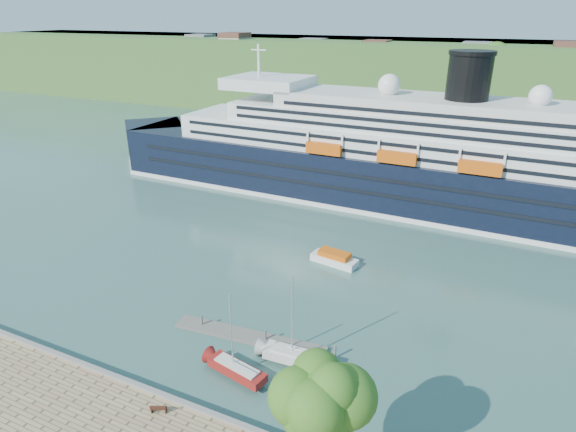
% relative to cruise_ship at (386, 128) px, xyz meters
% --- Properties ---
extents(ground, '(400.00, 400.00, 0.00)m').
position_rel_cruise_ship_xyz_m(ground, '(-3.31, -58.60, -13.65)').
color(ground, '#2F534C').
rests_on(ground, ground).
extents(far_hillside, '(400.00, 50.00, 24.00)m').
position_rel_cruise_ship_xyz_m(far_hillside, '(-3.31, 86.40, -1.65)').
color(far_hillside, '#315D25').
rests_on(far_hillside, ground).
extents(quay_coping, '(220.00, 0.50, 0.30)m').
position_rel_cruise_ship_xyz_m(quay_coping, '(-3.31, -58.80, -12.50)').
color(quay_coping, slate).
rests_on(quay_coping, promenade).
extents(cruise_ship, '(121.82, 19.68, 27.30)m').
position_rel_cruise_ship_xyz_m(cruise_ship, '(0.00, 0.00, 0.00)').
color(cruise_ship, black).
rests_on(cruise_ship, ground).
extents(park_bench, '(1.57, 1.12, 0.93)m').
position_rel_cruise_ship_xyz_m(park_bench, '(-3.27, -60.41, -12.18)').
color(park_bench, '#472114').
rests_on(park_bench, promenade).
extents(promenade_tree, '(7.25, 7.25, 12.01)m').
position_rel_cruise_ship_xyz_m(promenade_tree, '(11.55, -61.00, -6.64)').
color(promenade_tree, '#336219').
rests_on(promenade_tree, promenade).
extents(floating_pontoon, '(17.45, 3.64, 0.39)m').
position_rel_cruise_ship_xyz_m(floating_pontoon, '(-1.92, -47.09, -13.46)').
color(floating_pontoon, slate).
rests_on(floating_pontoon, ground).
extents(sailboat_red, '(7.13, 3.21, 8.90)m').
position_rel_cruise_ship_xyz_m(sailboat_red, '(0.05, -52.93, -9.20)').
color(sailboat_red, maroon).
rests_on(sailboat_red, ground).
extents(sailboat_white_far, '(7.68, 2.48, 9.80)m').
position_rel_cruise_ship_xyz_m(sailboat_white_far, '(4.57, -48.84, -8.75)').
color(sailboat_white_far, silver).
rests_on(sailboat_white_far, ground).
extents(tender_launch, '(6.98, 3.30, 1.85)m').
position_rel_cruise_ship_xyz_m(tender_launch, '(0.68, -27.24, -12.72)').
color(tender_launch, '#D0520C').
rests_on(tender_launch, ground).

